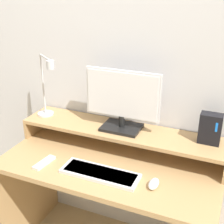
% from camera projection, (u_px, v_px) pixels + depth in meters
% --- Properties ---
extents(wall_back, '(6.00, 0.05, 2.50)m').
position_uv_depth(wall_back, '(132.00, 61.00, 1.89)').
color(wall_back, silver).
rests_on(wall_back, ground_plane).
extents(desk, '(1.27, 0.62, 0.73)m').
position_uv_depth(desk, '(110.00, 191.00, 1.89)').
color(desk, tan).
rests_on(desk, ground_plane).
extents(monitor_shelf, '(1.27, 0.27, 0.14)m').
position_uv_depth(monitor_shelf, '(121.00, 132.00, 1.91)').
color(monitor_shelf, tan).
rests_on(monitor_shelf, desk).
extents(monitor, '(0.46, 0.18, 0.37)m').
position_uv_depth(monitor, '(122.00, 100.00, 1.83)').
color(monitor, black).
rests_on(monitor, monitor_shelf).
extents(desk_lamp, '(0.22, 0.18, 0.41)m').
position_uv_depth(desk_lamp, '(47.00, 90.00, 1.98)').
color(desk_lamp, silver).
rests_on(desk_lamp, monitor_shelf).
extents(router_dock, '(0.12, 0.07, 0.17)m').
position_uv_depth(router_dock, '(210.00, 129.00, 1.71)').
color(router_dock, black).
rests_on(router_dock, monitor_shelf).
extents(keyboard, '(0.43, 0.15, 0.02)m').
position_uv_depth(keyboard, '(100.00, 173.00, 1.70)').
color(keyboard, silver).
rests_on(keyboard, desk).
extents(mouse, '(0.05, 0.10, 0.04)m').
position_uv_depth(mouse, '(154.00, 184.00, 1.60)').
color(mouse, white).
rests_on(mouse, desk).
extents(remote_control, '(0.06, 0.16, 0.02)m').
position_uv_depth(remote_control, '(44.00, 163.00, 1.79)').
color(remote_control, white).
rests_on(remote_control, desk).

